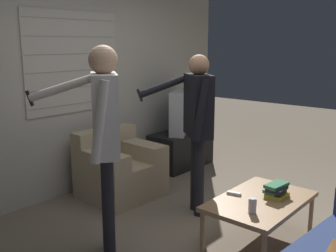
# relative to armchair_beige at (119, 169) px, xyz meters

# --- Properties ---
(ground_plane) EXTENTS (16.00, 16.00, 0.00)m
(ground_plane) POSITION_rel_armchair_beige_xyz_m (-0.11, -1.49, -0.32)
(ground_plane) COLOR #7F705B
(wall_back) EXTENTS (5.20, 0.08, 2.55)m
(wall_back) POSITION_rel_armchair_beige_xyz_m (-0.11, 0.54, 0.97)
(wall_back) COLOR #BCB7A8
(wall_back) RESTS_ON ground_plane
(armchair_beige) EXTENTS (0.85, 0.80, 0.77)m
(armchair_beige) POSITION_rel_armchair_beige_xyz_m (0.00, 0.00, 0.00)
(armchair_beige) COLOR tan
(armchair_beige) RESTS_ON ground_plane
(coffee_table) EXTENTS (1.03, 0.65, 0.41)m
(coffee_table) POSITION_rel_armchair_beige_xyz_m (0.07, -1.79, 0.05)
(coffee_table) COLOR #9E754C
(coffee_table) RESTS_ON ground_plane
(tv_stand) EXTENTS (0.94, 0.50, 0.50)m
(tv_stand) POSITION_rel_armchair_beige_xyz_m (1.35, 0.15, -0.07)
(tv_stand) COLOR black
(tv_stand) RESTS_ON ground_plane
(tv) EXTENTS (0.74, 0.52, 0.60)m
(tv) POSITION_rel_armchair_beige_xyz_m (1.34, 0.15, 0.49)
(tv) COLOR #B2B2B7
(tv) RESTS_ON tv_stand
(person_left_standing) EXTENTS (0.57, 0.83, 1.75)m
(person_left_standing) POSITION_rel_armchair_beige_xyz_m (-0.96, -0.91, 0.81)
(person_left_standing) COLOR black
(person_left_standing) RESTS_ON ground_plane
(person_right_standing) EXTENTS (0.55, 0.80, 1.65)m
(person_right_standing) POSITION_rel_armchair_beige_xyz_m (0.20, -0.98, 0.73)
(person_right_standing) COLOR black
(person_right_standing) RESTS_ON ground_plane
(book_stack) EXTENTS (0.25, 0.19, 0.13)m
(book_stack) POSITION_rel_armchair_beige_xyz_m (0.21, -1.87, 0.15)
(book_stack) COLOR gold
(book_stack) RESTS_ON coffee_table
(soda_can) EXTENTS (0.07, 0.07, 0.13)m
(soda_can) POSITION_rel_armchair_beige_xyz_m (-0.24, -1.87, 0.15)
(soda_can) COLOR silver
(soda_can) RESTS_ON coffee_table
(spare_remote) EXTENTS (0.07, 0.14, 0.02)m
(spare_remote) POSITION_rel_armchair_beige_xyz_m (0.00, -1.55, 0.10)
(spare_remote) COLOR white
(spare_remote) RESTS_ON coffee_table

